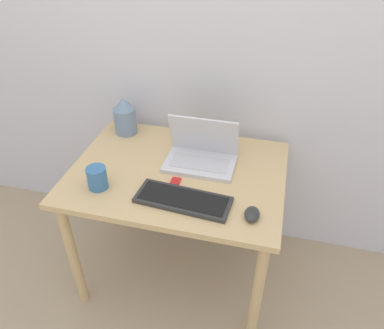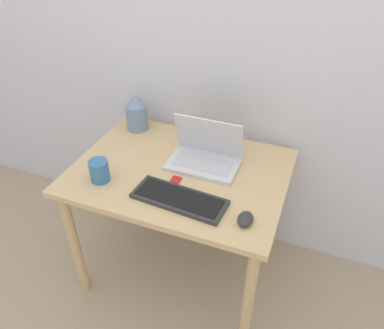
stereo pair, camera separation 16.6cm
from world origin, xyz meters
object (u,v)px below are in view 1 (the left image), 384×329
Objects in this scene: mouse at (252,214)px; vase at (125,116)px; keyboard at (183,200)px; laptop at (201,153)px; mug at (97,178)px; mp3_player at (176,181)px.

mouse is 0.92m from vase.
keyboard is 0.30m from mouse.
mouse is at bearing -4.82° from keyboard.
laptop is 0.51m from mug.
laptop is 6.53× the size of mp3_player.
keyboard is at bearing -0.24° from mug.
mouse is 0.44× the size of vase.
mp3_player is (-0.07, 0.12, -0.01)m from keyboard.
keyboard is at bearing 175.18° from mouse.
keyboard is at bearing -60.21° from mp3_player.
keyboard is 0.67m from vase.
laptop reaches higher than mouse.
laptop is 3.71× the size of mouse.
laptop is 1.65× the size of vase.
vase reaches higher than mug.
mouse is 0.88× the size of mug.
keyboard is 0.40m from mug.
keyboard reaches higher than mp3_player.
mug is at bearing 179.76° from keyboard.
mouse is 1.76× the size of mp3_player.
keyboard is 4.62× the size of mouse.
vase is 0.54m from mp3_player.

